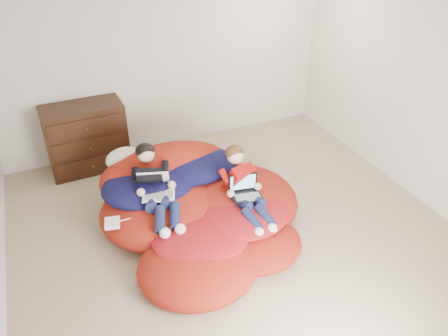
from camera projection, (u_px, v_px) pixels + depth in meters
The scene contains 9 objects.
room_shell at pixel (237, 221), 5.02m from camera, with size 5.10×5.10×2.77m.
dresser at pixel (86, 138), 6.14m from camera, with size 1.10×0.62×0.97m.
beanbag_pile at pixel (198, 208), 5.17m from camera, with size 2.39×2.42×0.86m.
cream_pillow at pixel (125, 159), 5.41m from camera, with size 0.47×0.30×0.30m, color beige.
older_boy at pixel (154, 182), 4.94m from camera, with size 0.40×1.11×0.61m.
younger_boy at pixel (243, 183), 4.96m from camera, with size 0.36×0.97×0.67m.
laptop_white at pixel (156, 188), 4.88m from camera, with size 0.41×0.47×0.24m.
laptop_black at pixel (245, 190), 4.95m from camera, with size 0.37×0.31×0.25m.
power_adapter at pixel (112, 223), 4.68m from camera, with size 0.16×0.16×0.06m, color white.
Camera 1 is at (-1.69, -3.51, 3.44)m, focal length 35.00 mm.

